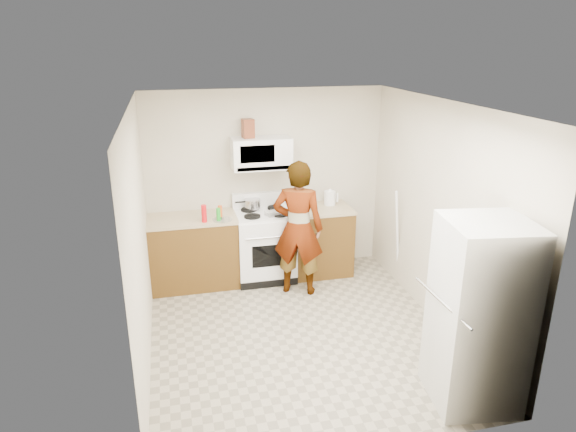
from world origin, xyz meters
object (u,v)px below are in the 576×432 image
object	(u,v)px
person	(298,228)
microwave	(261,153)
fridge	(479,315)
kettle	(330,198)
saucepan	(252,204)
gas_range	(264,244)

from	to	relation	value
person	microwave	bearing A→B (deg)	-38.97
microwave	fridge	size ratio (longest dim) A/B	0.45
kettle	saucepan	xyz separation A→B (m)	(-1.07, 0.04, -0.02)
person	kettle	world-z (taller)	person
fridge	gas_range	bearing A→B (deg)	123.19
microwave	saucepan	bearing A→B (deg)	167.89
microwave	kettle	size ratio (longest dim) A/B	3.99
gas_range	fridge	world-z (taller)	fridge
gas_range	kettle	world-z (taller)	gas_range
gas_range	fridge	bearing A→B (deg)	-65.16
microwave	gas_range	bearing A→B (deg)	-90.00
fridge	saucepan	size ratio (longest dim) A/B	8.04
fridge	kettle	size ratio (longest dim) A/B	8.93
gas_range	saucepan	distance (m)	0.56
gas_range	kettle	xyz separation A→B (m)	(0.94, 0.12, 0.54)
fridge	kettle	world-z (taller)	fridge
gas_range	saucepan	bearing A→B (deg)	129.25
kettle	saucepan	bearing A→B (deg)	-175.09
gas_range	person	distance (m)	0.71
person	saucepan	world-z (taller)	person
gas_range	microwave	world-z (taller)	microwave
gas_range	fridge	distance (m)	3.19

